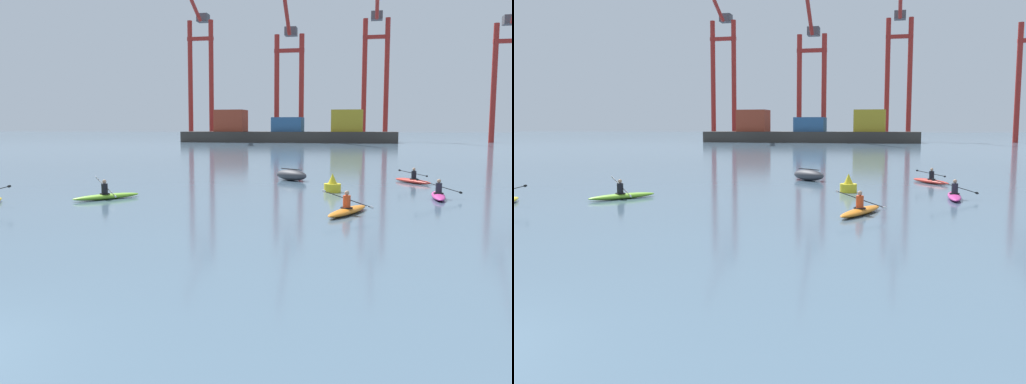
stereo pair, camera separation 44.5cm
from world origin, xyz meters
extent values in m
cube|color=#38332D|center=(-11.84, 118.42, 1.22)|extent=(48.68, 8.52, 2.43)
cube|color=#993823|center=(-25.23, 118.42, 4.94)|extent=(6.82, 5.96, 5.01)
cube|color=#2D5684|center=(-11.84, 118.42, 4.05)|extent=(6.82, 5.96, 3.24)
cube|color=#B29323|center=(1.54, 118.42, 4.86)|extent=(6.82, 5.96, 4.85)
cylinder|color=maroon|center=(-38.39, 128.43, 14.97)|extent=(1.20, 1.20, 29.94)
cylinder|color=maroon|center=(-32.89, 128.43, 14.97)|extent=(1.20, 1.20, 29.94)
cube|color=maroon|center=(-35.64, 128.43, 25.45)|extent=(6.71, 0.90, 0.90)
cube|color=#47474C|center=(-35.64, 130.93, 30.94)|extent=(2.80, 2.80, 2.00)
cylinder|color=maroon|center=(-15.57, 124.86, 12.60)|extent=(1.20, 1.20, 25.21)
cylinder|color=maroon|center=(-9.63, 124.86, 12.60)|extent=(1.20, 1.20, 25.21)
cube|color=maroon|center=(-12.60, 124.86, 21.43)|extent=(7.13, 0.90, 0.90)
cube|color=#47474C|center=(-12.60, 127.36, 26.21)|extent=(2.80, 2.80, 2.00)
cylinder|color=maroon|center=(4.81, 133.48, 14.86)|extent=(1.20, 1.20, 29.72)
cylinder|color=maroon|center=(10.14, 133.48, 14.86)|extent=(1.20, 1.20, 29.72)
cube|color=maroon|center=(7.47, 133.48, 25.26)|extent=(6.53, 0.90, 0.90)
cube|color=#47474C|center=(7.47, 135.98, 30.72)|extent=(2.80, 2.80, 2.00)
cylinder|color=maroon|center=(33.32, 125.98, 13.11)|extent=(1.20, 1.20, 26.21)
cube|color=maroon|center=(36.49, 125.98, 22.28)|extent=(7.54, 0.90, 0.90)
cube|color=#47474C|center=(36.49, 128.48, 27.21)|extent=(2.80, 2.80, 2.00)
ellipsoid|color=#38383D|center=(1.98, 28.85, 0.35)|extent=(2.71, 2.50, 0.70)
cube|color=#38383D|center=(1.98, 28.85, 0.73)|extent=(1.55, 1.28, 0.06)
cylinder|color=yellow|center=(5.05, 22.89, 0.23)|extent=(0.90, 0.90, 0.45)
cone|color=yellow|center=(5.05, 22.89, 0.73)|extent=(0.49, 0.49, 0.55)
ellipsoid|color=orange|center=(6.17, 15.47, 0.13)|extent=(1.78, 3.39, 0.26)
torus|color=black|center=(6.13, 15.38, 0.27)|extent=(0.63, 0.63, 0.05)
cylinder|color=#DB471E|center=(6.13, 15.38, 0.51)|extent=(0.30, 0.30, 0.50)
sphere|color=tan|center=(6.13, 15.38, 0.86)|extent=(0.19, 0.19, 0.19)
cylinder|color=black|center=(6.15, 15.42, 0.61)|extent=(1.92, 0.77, 0.54)
ellipsoid|color=silver|center=(5.20, 15.79, 0.86)|extent=(0.20, 0.11, 0.15)
ellipsoid|color=silver|center=(7.10, 15.06, 0.36)|extent=(0.20, 0.11, 0.15)
ellipsoid|color=red|center=(9.57, 28.70, 0.13)|extent=(2.38, 3.16, 0.26)
torus|color=black|center=(9.62, 28.62, 0.27)|extent=(0.68, 0.68, 0.05)
cylinder|color=black|center=(9.62, 28.62, 0.51)|extent=(0.30, 0.30, 0.50)
sphere|color=tan|center=(9.62, 28.62, 0.86)|extent=(0.19, 0.19, 0.19)
cylinder|color=black|center=(9.59, 28.66, 0.61)|extent=(1.74, 1.17, 0.46)
ellipsoid|color=black|center=(8.74, 28.09, 0.82)|extent=(0.19, 0.14, 0.14)
ellipsoid|color=black|center=(10.45, 29.23, 0.40)|extent=(0.19, 0.14, 0.14)
ellipsoid|color=#7ABC2D|center=(-5.33, 17.71, 0.13)|extent=(2.51, 3.09, 0.26)
torus|color=black|center=(-5.39, 17.63, 0.27)|extent=(0.69, 0.69, 0.05)
cylinder|color=black|center=(-5.39, 17.63, 0.51)|extent=(0.30, 0.30, 0.50)
sphere|color=tan|center=(-5.39, 17.63, 0.86)|extent=(0.19, 0.19, 0.19)
cylinder|color=black|center=(-5.36, 17.67, 0.61)|extent=(1.61, 1.20, 0.78)
ellipsoid|color=silver|center=(-6.15, 18.26, 0.99)|extent=(0.19, 0.16, 0.17)
ellipsoid|color=silver|center=(-4.57, 17.09, 0.23)|extent=(0.19, 0.16, 0.17)
ellipsoid|color=#C13384|center=(10.26, 21.30, 0.13)|extent=(0.74, 3.42, 0.26)
torus|color=black|center=(10.25, 21.20, 0.27)|extent=(0.51, 0.51, 0.05)
cylinder|color=#23232D|center=(10.25, 21.20, 0.51)|extent=(0.30, 0.30, 0.50)
sphere|color=tan|center=(10.25, 21.20, 0.86)|extent=(0.19, 0.19, 0.19)
cylinder|color=black|center=(10.26, 21.25, 0.61)|extent=(2.03, 0.12, 0.61)
ellipsoid|color=black|center=(9.25, 21.29, 0.90)|extent=(0.20, 0.05, 0.16)
ellipsoid|color=black|center=(11.26, 21.21, 0.32)|extent=(0.20, 0.05, 0.16)
ellipsoid|color=black|center=(-8.43, 14.78, 0.86)|extent=(0.20, 0.10, 0.15)
camera|label=1|loc=(7.05, -6.28, 3.43)|focal=38.48mm
camera|label=2|loc=(7.48, -6.19, 3.43)|focal=38.48mm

